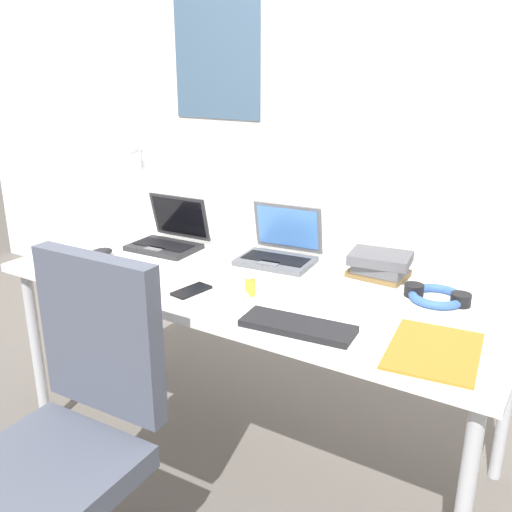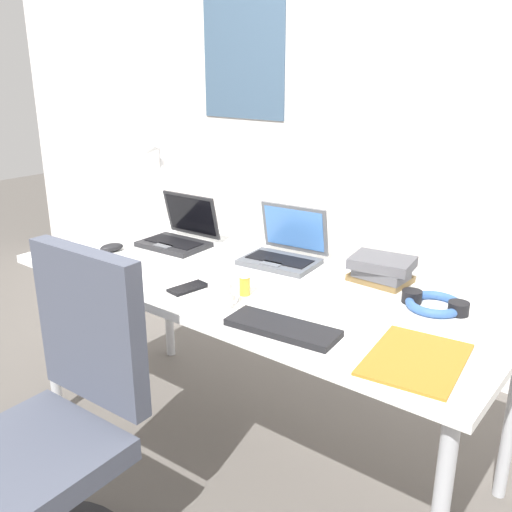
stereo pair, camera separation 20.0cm
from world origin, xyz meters
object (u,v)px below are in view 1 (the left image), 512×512
object	(u,v)px
headphones	(437,296)
paper_folder_back_left	(434,350)
pill_bottle	(250,284)
desk_lamp	(140,185)
laptop_back_left	(279,250)
cell_phone	(191,291)
office_chair	(67,464)
laptop_back_right	(169,237)
book_stack	(380,265)
coffee_mug	(230,296)
external_keyboard	(298,326)
computer_mouse	(101,252)

from	to	relation	value
headphones	paper_folder_back_left	size ratio (longest dim) A/B	0.69
pill_bottle	paper_folder_back_left	bearing A→B (deg)	-6.10
desk_lamp	pill_bottle	xyz separation A→B (m)	(0.87, -0.43, -0.16)
laptop_back_left	paper_folder_back_left	bearing A→B (deg)	-30.26
cell_phone	headphones	size ratio (longest dim) A/B	0.64
desk_lamp	office_chair	world-z (taller)	desk_lamp
laptop_back_right	book_stack	size ratio (longest dim) A/B	1.26
headphones	pill_bottle	world-z (taller)	pill_bottle
laptop_back_right	coffee_mug	xyz separation A→B (m)	(0.57, -0.38, 0.00)
external_keyboard	computer_mouse	bearing A→B (deg)	164.84
computer_mouse	book_stack	bearing A→B (deg)	37.02
laptop_back_right	headphones	world-z (taller)	laptop_back_right
external_keyboard	computer_mouse	distance (m)	0.98
cell_phone	laptop_back_left	bearing A→B (deg)	86.46
cell_phone	headphones	distance (m)	0.80
computer_mouse	cell_phone	distance (m)	0.54
cell_phone	computer_mouse	bearing A→B (deg)	178.15
computer_mouse	office_chair	distance (m)	0.88
laptop_back_left	coffee_mug	size ratio (longest dim) A/B	2.67
desk_lamp	cell_phone	distance (m)	0.88
laptop_back_left	computer_mouse	size ratio (longest dim) A/B	3.15
computer_mouse	paper_folder_back_left	xyz separation A→B (m)	(1.34, -0.09, -0.01)
book_stack	paper_folder_back_left	world-z (taller)	book_stack
laptop_back_right	laptop_back_left	bearing A→B (deg)	11.24
computer_mouse	office_chair	world-z (taller)	office_chair
laptop_back_left	office_chair	bearing A→B (deg)	-97.77
computer_mouse	headphones	distance (m)	1.28
external_keyboard	headphones	distance (m)	0.51
paper_folder_back_left	laptop_back_left	bearing A→B (deg)	149.74
pill_bottle	book_stack	distance (m)	0.49
book_stack	coffee_mug	distance (m)	0.58
cell_phone	office_chair	size ratio (longest dim) A/B	0.14
desk_lamp	computer_mouse	xyz separation A→B (m)	(0.16, -0.41, -0.18)
coffee_mug	laptop_back_left	bearing A→B (deg)	101.06
desk_lamp	coffee_mug	bearing A→B (deg)	-32.20
desk_lamp	laptop_back_left	size ratio (longest dim) A/B	1.33
computer_mouse	coffee_mug	size ratio (longest dim) A/B	0.85
external_keyboard	paper_folder_back_left	bearing A→B (deg)	5.40
desk_lamp	office_chair	xyz separation A→B (m)	(0.65, -1.05, -0.54)
laptop_back_right	computer_mouse	world-z (taller)	laptop_back_right
cell_phone	paper_folder_back_left	world-z (taller)	cell_phone
book_stack	laptop_back_left	bearing A→B (deg)	-175.69
pill_bottle	office_chair	distance (m)	0.76
cell_phone	desk_lamp	bearing A→B (deg)	152.48
laptop_back_left	paper_folder_back_left	size ratio (longest dim) A/B	0.97
cell_phone	office_chair	world-z (taller)	office_chair
external_keyboard	pill_bottle	distance (m)	0.29
headphones	office_chair	distance (m)	1.23
laptop_back_right	paper_folder_back_left	xyz separation A→B (m)	(1.18, -0.32, -0.04)
headphones	office_chair	world-z (taller)	office_chair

